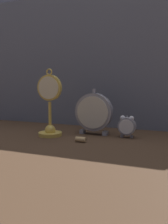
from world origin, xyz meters
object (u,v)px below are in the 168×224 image
object	(u,v)px
mantel_clock_silver	(94,112)
alarm_clock_twin_bell	(127,126)
wine_cork	(81,140)
pocket_watch_on_stand	(50,111)

from	to	relation	value
mantel_clock_silver	alarm_clock_twin_bell	bearing A→B (deg)	-4.03
mantel_clock_silver	wine_cork	size ratio (longest dim) A/B	5.03
alarm_clock_twin_bell	mantel_clock_silver	distance (m)	0.17
alarm_clock_twin_bell	wine_cork	bearing A→B (deg)	-135.52
alarm_clock_twin_bell	pocket_watch_on_stand	bearing A→B (deg)	-164.72
pocket_watch_on_stand	mantel_clock_silver	world-z (taller)	pocket_watch_on_stand
pocket_watch_on_stand	wine_cork	world-z (taller)	pocket_watch_on_stand
pocket_watch_on_stand	alarm_clock_twin_bell	world-z (taller)	pocket_watch_on_stand
alarm_clock_twin_bell	wine_cork	xyz separation A→B (m)	(-0.15, -0.15, -0.04)
wine_cork	mantel_clock_silver	bearing A→B (deg)	91.02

